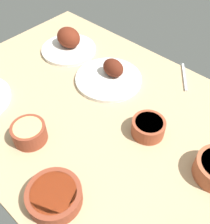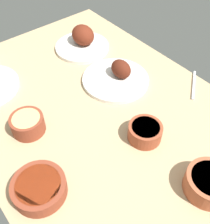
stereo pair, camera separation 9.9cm
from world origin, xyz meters
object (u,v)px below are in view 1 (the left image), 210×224
Objects in this scene: bowl_sauce at (54,196)px; fork_loose at (184,77)px; plate_near_viewer at (110,76)px; bowl_soup at (148,127)px; plate_center_main at (69,43)px; bowl_pasta at (29,132)px.

fork_loose is (-1.38, 72.55, -2.30)cm from bowl_sauce.
plate_near_viewer is 31.22cm from bowl_soup.
bowl_soup is 38.18cm from bowl_sauce.
plate_center_main is 59.51cm from bowl_soup.
fork_loose is (-6.20, 34.68, -2.72)cm from bowl_soup.
bowl_pasta is (0.74, -41.44, 1.41)cm from plate_near_viewer.
fork_loose is at bearing 91.09° from bowl_sauce.
fork_loose is at bearing 20.34° from plate_center_main.
bowl_soup is at bearing -23.38° from plate_near_viewer.
plate_center_main is 54.69cm from fork_loose.
plate_center_main is at bearing 164.71° from bowl_soup.
bowl_pasta is (-27.90, -29.07, 0.31)cm from bowl_soup.
bowl_pasta is at bearing -56.61° from plate_center_main.
fork_loose is at bearing 100.13° from bowl_soup.
bowl_sauce is 0.90× the size of fork_loose.
bowl_soup is 0.72× the size of bowl_sauce.
bowl_soup reaches higher than fork_loose.
plate_near_viewer is at bearing 115.36° from bowl_sauce.
bowl_sauce is at bearing -34.68° from fork_loose.
bowl_soup is at bearing -15.29° from plate_center_main.
bowl_pasta is (29.51, -44.76, 0.07)cm from plate_center_main.
bowl_soup is at bearing 82.75° from bowl_sauce.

